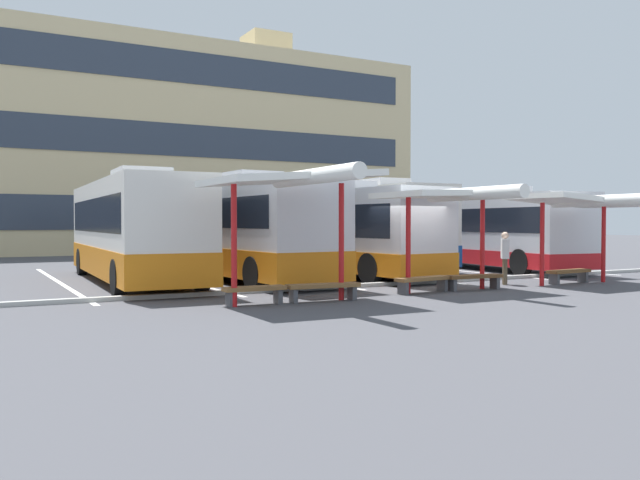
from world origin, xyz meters
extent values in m
plane|color=#47474C|center=(0.00, 0.00, 0.00)|extent=(160.00, 160.00, 0.00)
cube|color=#D1BC8C|center=(0.00, 32.04, 7.07)|extent=(36.79, 13.76, 14.13)
cube|color=#2D3847|center=(0.00, 25.13, 2.59)|extent=(33.85, 0.08, 2.07)
cube|color=#2D3847|center=(0.00, 25.13, 7.30)|extent=(33.85, 0.08, 2.07)
cube|color=#2D3847|center=(0.00, 25.13, 12.01)|extent=(33.85, 0.08, 2.07)
cube|color=#D1BC8C|center=(9.20, 32.04, 15.53)|extent=(3.20, 3.20, 2.80)
cube|color=silver|center=(-7.28, 5.74, 1.79)|extent=(2.92, 11.36, 3.03)
cube|color=orange|center=(-7.28, 5.74, 0.73)|extent=(2.96, 11.40, 0.92)
cube|color=black|center=(-7.28, 5.74, 2.22)|extent=(2.92, 10.46, 1.07)
cube|color=black|center=(-7.08, 11.34, 2.15)|extent=(2.21, 0.16, 1.82)
cube|color=silver|center=(-7.34, 4.33, 3.48)|extent=(1.59, 2.25, 0.36)
cylinder|color=black|center=(-8.29, 9.82, 0.50)|extent=(0.34, 1.01, 1.00)
cylinder|color=black|center=(-5.98, 9.73, 0.50)|extent=(0.34, 1.01, 1.00)
cylinder|color=black|center=(-8.59, 1.75, 0.50)|extent=(0.34, 1.01, 1.00)
cylinder|color=black|center=(-6.28, 1.67, 0.50)|extent=(0.34, 1.01, 1.00)
cube|color=silver|center=(-3.85, 5.71, 1.79)|extent=(3.24, 11.94, 3.03)
cube|color=orange|center=(-3.85, 5.71, 0.72)|extent=(3.28, 11.98, 0.88)
cube|color=black|center=(-3.85, 5.71, 2.29)|extent=(3.22, 11.00, 0.95)
cube|color=black|center=(-4.19, 11.58, 2.16)|extent=(2.26, 0.21, 1.82)
cube|color=silver|center=(-3.77, 4.23, 3.49)|extent=(1.66, 2.28, 0.36)
cylinder|color=black|center=(-5.28, 9.94, 0.50)|extent=(0.36, 1.02, 1.00)
cylinder|color=black|center=(-2.92, 10.08, 0.50)|extent=(0.36, 1.02, 1.00)
cylinder|color=black|center=(-4.79, 1.34, 0.50)|extent=(0.36, 1.02, 1.00)
cylinder|color=black|center=(-2.42, 1.48, 0.50)|extent=(0.36, 1.02, 1.00)
cube|color=silver|center=(0.01, 6.12, 1.70)|extent=(3.56, 12.57, 2.86)
cube|color=orange|center=(0.01, 6.12, 0.65)|extent=(3.61, 12.62, 0.74)
cube|color=black|center=(0.01, 6.12, 2.03)|extent=(3.50, 11.59, 1.10)
cube|color=black|center=(-0.56, 12.27, 2.05)|extent=(2.15, 0.28, 1.71)
cube|color=silver|center=(0.15, 4.58, 3.31)|extent=(1.66, 2.32, 0.36)
cylinder|color=black|center=(-1.53, 10.60, 0.50)|extent=(0.39, 1.02, 1.00)
cylinder|color=black|center=(0.70, 10.81, 0.50)|extent=(0.39, 1.02, 1.00)
cylinder|color=black|center=(-0.69, 1.44, 0.50)|extent=(0.39, 1.02, 1.00)
cylinder|color=black|center=(1.54, 1.64, 0.50)|extent=(0.39, 1.02, 1.00)
cube|color=silver|center=(3.49, 8.19, 1.87)|extent=(2.93, 10.17, 3.19)
cube|color=#194C9E|center=(3.49, 8.19, 0.69)|extent=(2.97, 10.21, 0.83)
cube|color=black|center=(3.49, 8.19, 2.41)|extent=(2.92, 9.36, 1.01)
cube|color=black|center=(3.68, 13.19, 2.25)|extent=(2.23, 0.17, 1.91)
cube|color=silver|center=(3.44, 6.93, 3.65)|extent=(1.60, 2.26, 0.36)
cylinder|color=black|center=(2.46, 11.67, 0.50)|extent=(0.34, 1.01, 1.00)
cylinder|color=black|center=(4.79, 11.58, 0.50)|extent=(0.34, 1.01, 1.00)
cylinder|color=black|center=(2.19, 4.80, 0.50)|extent=(0.34, 1.01, 1.00)
cylinder|color=black|center=(4.51, 4.71, 0.50)|extent=(0.34, 1.01, 1.00)
cube|color=silver|center=(7.63, 5.54, 1.69)|extent=(3.70, 11.76, 2.83)
cube|color=red|center=(7.63, 5.54, 0.57)|extent=(3.74, 11.81, 0.59)
cube|color=black|center=(7.63, 5.54, 2.08)|extent=(3.63, 10.85, 0.96)
cube|color=black|center=(8.22, 11.27, 2.03)|extent=(2.21, 0.31, 1.70)
cube|color=silver|center=(7.48, 4.11, 3.28)|extent=(1.73, 2.34, 0.36)
cylinder|color=black|center=(6.90, 9.82, 0.50)|extent=(0.40, 1.03, 1.00)
cylinder|color=black|center=(9.21, 9.58, 0.50)|extent=(0.40, 1.03, 1.00)
cylinder|color=black|center=(6.04, 1.50, 0.50)|extent=(0.40, 1.03, 1.00)
cylinder|color=black|center=(8.35, 1.26, 0.50)|extent=(0.40, 1.03, 1.00)
cube|color=white|center=(-9.46, 6.84, 0.00)|extent=(0.16, 14.00, 0.01)
cube|color=white|center=(-5.68, 6.84, 0.00)|extent=(0.16, 14.00, 0.01)
cube|color=white|center=(-1.89, 6.84, 0.00)|extent=(0.16, 14.00, 0.01)
cube|color=white|center=(1.89, 6.84, 0.00)|extent=(0.16, 14.00, 0.01)
cube|color=white|center=(5.68, 6.84, 0.00)|extent=(0.16, 14.00, 0.01)
cube|color=white|center=(9.46, 6.84, 0.00)|extent=(0.16, 14.00, 0.01)
cylinder|color=red|center=(-6.66, -1.90, 1.49)|extent=(0.14, 0.14, 2.99)
cylinder|color=red|center=(-3.74, -1.90, 1.49)|extent=(0.14, 0.14, 2.99)
cube|color=white|center=(-5.20, -1.90, 3.07)|extent=(3.92, 2.84, 0.43)
cylinder|color=white|center=(-5.20, -3.17, 3.04)|extent=(0.36, 3.92, 0.36)
cube|color=brown|center=(-6.10, -1.79, 0.40)|extent=(1.54, 0.46, 0.10)
cube|color=#4C4C51|center=(-6.72, -1.77, 0.17)|extent=(0.13, 0.34, 0.35)
cube|color=#4C4C51|center=(-5.49, -1.81, 0.17)|extent=(0.13, 0.34, 0.35)
cube|color=brown|center=(-4.30, -1.96, 0.40)|extent=(1.94, 0.59, 0.10)
cube|color=#4C4C51|center=(-5.10, -1.88, 0.17)|extent=(0.15, 0.35, 0.35)
cube|color=#4C4C51|center=(-3.50, -2.03, 0.17)|extent=(0.15, 0.35, 0.35)
cylinder|color=red|center=(-1.32, -1.46, 1.36)|extent=(0.14, 0.14, 2.72)
cylinder|color=red|center=(1.41, -1.46, 1.36)|extent=(0.14, 0.14, 2.72)
cube|color=white|center=(0.05, -1.46, 2.80)|extent=(3.73, 2.56, 0.25)
cylinder|color=white|center=(0.05, -2.59, 2.77)|extent=(0.36, 3.73, 0.36)
cube|color=brown|center=(-0.85, -1.54, 0.40)|extent=(1.90, 0.67, 0.10)
cube|color=#4C4C51|center=(-1.62, -1.65, 0.17)|extent=(0.17, 0.35, 0.35)
cube|color=#4C4C51|center=(-0.08, -1.43, 0.17)|extent=(0.17, 0.35, 0.35)
cube|color=brown|center=(0.95, -1.61, 0.40)|extent=(1.87, 0.56, 0.10)
cube|color=#4C4C51|center=(0.18, -1.56, 0.17)|extent=(0.15, 0.34, 0.35)
cube|color=#4C4C51|center=(1.72, -1.67, 0.17)|extent=(0.15, 0.34, 0.35)
cylinder|color=red|center=(3.66, -1.69, 1.30)|extent=(0.14, 0.14, 2.61)
cylinder|color=red|center=(6.52, -1.69, 1.30)|extent=(0.14, 0.14, 2.61)
cube|color=white|center=(5.09, -1.69, 2.69)|extent=(3.86, 2.49, 0.40)
cylinder|color=white|center=(5.09, -2.79, 2.66)|extent=(0.36, 3.86, 0.36)
cube|color=brown|center=(5.09, -1.51, 0.40)|extent=(1.86, 0.60, 0.10)
cube|color=#4C4C51|center=(4.33, -1.58, 0.17)|extent=(0.15, 0.35, 0.35)
cube|color=#4C4C51|center=(5.85, -1.43, 0.17)|extent=(0.15, 0.35, 0.35)
cube|color=#ADADA8|center=(0.00, 0.66, 0.06)|extent=(44.00, 0.24, 0.12)
cylinder|color=brown|center=(3.00, -0.75, 0.42)|extent=(0.14, 0.14, 0.83)
cylinder|color=brown|center=(2.90, -0.89, 0.42)|extent=(0.14, 0.14, 0.83)
cube|color=silver|center=(2.95, -0.82, 1.15)|extent=(0.47, 0.52, 0.63)
sphere|color=beige|center=(2.95, -0.82, 1.57)|extent=(0.23, 0.23, 0.23)
camera|label=1|loc=(-12.25, -16.37, 1.98)|focal=36.89mm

